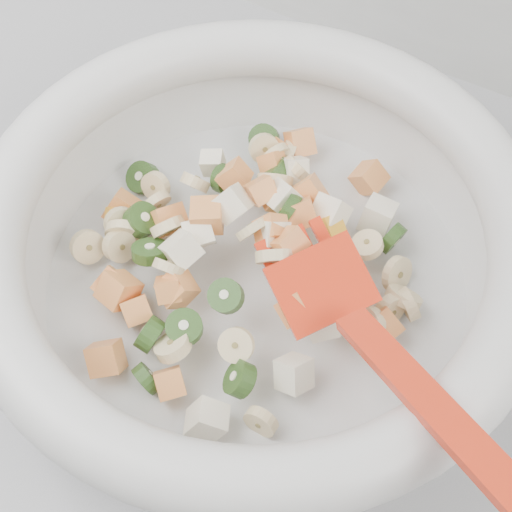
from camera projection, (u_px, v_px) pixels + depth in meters
The scene contains 2 objects.
counter at pixel (146, 413), 1.01m from camera, with size 2.00×0.60×0.90m, color gray.
mixing_bowl at pixel (256, 247), 0.54m from camera, with size 0.45×0.39×0.15m.
Camera 1 is at (0.32, 1.18, 1.40)m, focal length 55.00 mm.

